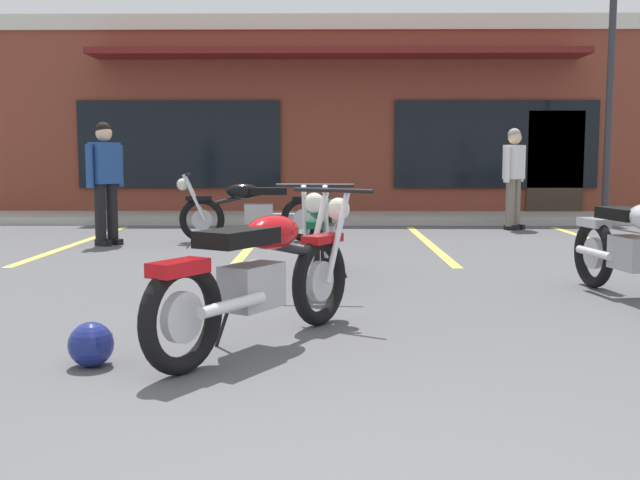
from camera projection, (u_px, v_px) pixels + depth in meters
The scene contains 12 objects.
ground_plane at pixel (351, 307), 6.03m from camera, with size 80.00×80.00×0.00m, color #515154.
sidewalk_kerb at pixel (338, 218), 14.06m from camera, with size 22.00×1.80×0.14m, color #A8A59E.
brick_storefront_building at pixel (336, 124), 17.44m from camera, with size 15.53×6.61×3.95m.
painted_stall_lines at pixel (341, 243), 10.49m from camera, with size 12.40×4.80×0.01m.
motorcycle_foreground_classic at pixel (262, 274), 4.74m from camera, with size 1.34×1.87×0.98m.
motorcycle_red_sportbike at pixel (640, 247), 6.14m from camera, with size 0.75×2.10×0.98m.
motorcycle_black_cruiser at pixel (322, 233), 7.28m from camera, with size 0.66×2.11×0.98m.
motorcycle_silver_naked at pixel (251, 209), 10.64m from camera, with size 2.11×0.66×0.98m.
person_in_black_shirt at pixel (105, 176), 10.18m from camera, with size 0.43×0.55×1.68m.
person_in_shorts_foreground at pixel (514, 172), 12.38m from camera, with size 0.47×0.52×1.68m.
helmet_on_pavement at pixel (91, 344), 4.30m from camera, with size 0.26×0.26×0.26m.
parking_lot_lamp_post at pixel (615, 27), 12.45m from camera, with size 0.24×0.76×5.22m.
Camera 1 is at (-0.19, -2.09, 1.20)m, focal length 42.03 mm.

